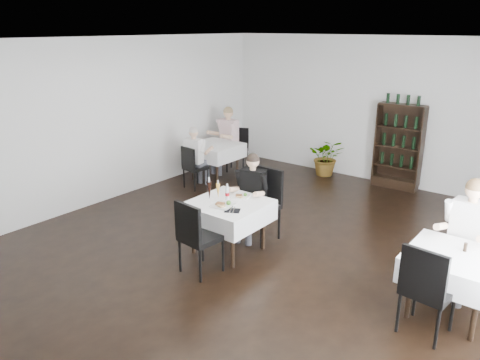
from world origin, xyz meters
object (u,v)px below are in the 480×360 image
(main_table, at_px, (228,212))
(potted_tree, at_px, (327,157))
(wine_shelf, at_px, (398,147))
(diner_main, at_px, (251,190))

(main_table, xyz_separation_m, potted_tree, (-0.61, 4.20, -0.21))
(wine_shelf, distance_m, diner_main, 3.85)
(potted_tree, bearing_deg, diner_main, -80.80)
(main_table, height_order, potted_tree, potted_tree)
(wine_shelf, relative_size, potted_tree, 2.11)
(main_table, relative_size, potted_tree, 1.24)
(main_table, height_order, diner_main, diner_main)
(wine_shelf, relative_size, main_table, 1.70)
(diner_main, bearing_deg, wine_shelf, 76.09)
(main_table, distance_m, potted_tree, 4.25)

